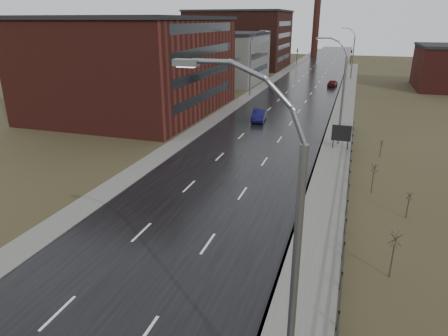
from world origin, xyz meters
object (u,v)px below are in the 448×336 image
Objects in this scene: car_near at (259,116)px; car_far at (333,83)px; billboard at (341,134)px; streetlight_main at (284,271)px.

car_far is (7.54, 33.86, -0.08)m from car_near.
billboard reaches higher than car_far.
streetlight_main is 4.42× the size of billboard.
billboard is 0.67× the size of car_far.
car_near is (-10.51, 42.06, -5.28)m from streetlight_main.
billboard reaches higher than car_near.
streetlight_main is 43.67m from car_near.
streetlight_main is at bearing 98.46° from car_far.
streetlight_main is 76.16m from car_far.
billboard is at bearing -47.82° from car_near.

